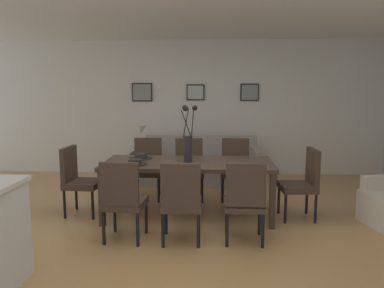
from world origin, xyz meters
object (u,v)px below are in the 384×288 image
framed_picture_center (195,92)px  framed_picture_left (142,92)px  dining_chair_head_west (78,177)px  framed_picture_right (250,92)px  dining_chair_near_right (148,165)px  dining_chair_far_right (189,166)px  dining_chair_mid_right (235,166)px  bowl_near_right (141,155)px  dining_table (188,167)px  dining_chair_far_left (181,198)px  dining_chair_head_east (303,180)px  table_lamp (141,132)px  side_table (141,167)px  dining_chair_near_left (123,197)px  sofa (200,167)px  dining_chair_mid_left (245,198)px  bowl_near_left (135,161)px  centerpiece_vase (188,140)px

framed_picture_center → framed_picture_left: bearing=-180.0°
dining_chair_head_west → framed_picture_right: bearing=45.2°
dining_chair_head_west → dining_chair_near_right: bearing=45.8°
dining_chair_far_right → framed_picture_right: framed_picture_right is taller
dining_chair_mid_right → bowl_near_right: dining_chair_mid_right is taller
framed_picture_center → dining_chair_near_right: bearing=-111.6°
dining_chair_mid_right → framed_picture_center: 2.12m
dining_table → dining_chair_far_left: (-0.03, -0.90, -0.16)m
dining_chair_mid_right → dining_chair_head_east: bearing=-47.3°
dining_chair_head_east → framed_picture_left: (-2.54, 2.57, 1.09)m
dining_chair_mid_right → table_lamp: (-1.65, 1.05, 0.38)m
bowl_near_right → side_table: bearing=100.2°
dining_chair_near_left → dining_chair_near_right: size_ratio=1.00×
dining_chair_near_left → framed_picture_center: framed_picture_center is taller
dining_chair_mid_right → sofa: 1.18m
dining_chair_near_left → framed_picture_center: size_ratio=2.64×
dining_chair_far_left → framed_picture_center: size_ratio=2.64×
dining_table → dining_chair_mid_left: (0.67, -0.86, -0.16)m
dining_chair_mid_left → dining_chair_far_left: bearing=-177.0°
dining_chair_mid_left → sofa: size_ratio=0.45×
dining_chair_mid_left → bowl_near_right: size_ratio=5.41×
dining_chair_near_left → dining_chair_head_east: (2.17, 0.87, 0.00)m
sofa → side_table: (-1.09, 0.04, -0.02)m
dining_chair_far_left → bowl_near_left: dining_chair_far_left is taller
dining_chair_mid_left → centerpiece_vase: 1.20m
dining_chair_near_right → dining_chair_mid_right: same height
dining_chair_mid_right → framed_picture_left: framed_picture_left is taller
dining_chair_far_left → centerpiece_vase: size_ratio=1.25×
dining_chair_mid_right → side_table: bearing=147.6°
dining_chair_near_left → sofa: (0.79, 2.77, -0.23)m
bowl_near_left → bowl_near_right: same height
dining_chair_head_west → table_lamp: table_lamp is taller
dining_chair_near_left → dining_chair_near_right: 1.73m
dining_table → framed_picture_center: bearing=90.0°
bowl_near_left → table_lamp: 2.16m
bowl_near_right → side_table: bowl_near_right is taller
sofa → table_lamp: (-1.09, 0.04, 0.61)m
side_table → dining_chair_mid_left: bearing=-59.7°
dining_table → table_lamp: 2.17m
dining_chair_far_left → dining_chair_head_west: bearing=147.6°
dining_chair_head_west → centerpiece_vase: (1.49, -0.03, 0.51)m
bowl_near_right → sofa: (0.78, 1.68, -0.50)m
bowl_near_right → sofa: size_ratio=0.08×
framed_picture_left → framed_picture_center: bearing=0.0°
dining_table → dining_chair_head_west: bearing=179.0°
dining_table → bowl_near_right: 0.70m
dining_chair_mid_left → framed_picture_center: (-0.67, 3.43, 1.09)m
dining_chair_head_east → bowl_near_left: bearing=-174.6°
dining_chair_head_west → framed_picture_center: size_ratio=2.64×
bowl_near_right → sofa: bowl_near_right is taller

